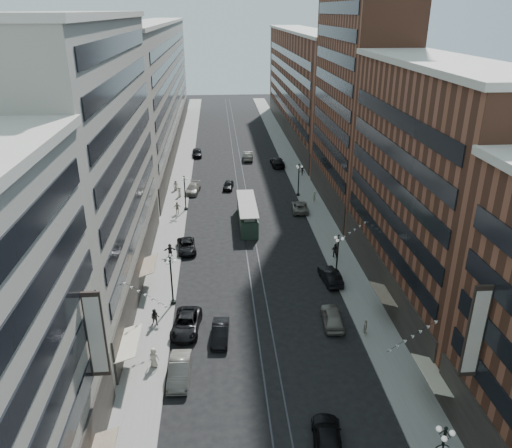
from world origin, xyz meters
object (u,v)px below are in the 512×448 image
object	(u,v)px
car_5	(220,333)
car_6	(327,438)
car_2	(186,324)
pedestrian_1	(154,357)
lamppost_se_mid	(299,179)
pedestrian_2	(155,317)
lamppost_se_far	(337,255)
pedestrian_8	(314,197)
pedestrian_7	(335,250)
pedestrian_6	(177,208)
car_11	(300,207)
lamppost_sw_mid	(185,192)
pedestrian_extra_1	(180,192)
car_13	(228,185)
pedestrian_4	(365,327)
car_8	(193,189)
car_12	(277,162)
car_4	(332,317)
car_1	(179,370)
pedestrian_9	(302,171)
pedestrian_extra_0	(176,185)
car_9	(197,153)
lamppost_sw_far	(171,279)
car_7	(186,246)
car_14	(248,155)
pedestrian_5	(170,250)
car_10	(330,276)

from	to	relation	value
car_5	car_6	xyz separation A→B (m)	(7.43, -13.19, 0.01)
car_2	pedestrian_1	world-z (taller)	pedestrian_1
lamppost_se_mid	pedestrian_2	distance (m)	41.05
lamppost_se_far	car_2	xyz separation A→B (m)	(-16.77, -8.76, -2.32)
pedestrian_8	pedestrian_7	bearing A→B (deg)	44.34
car_2	pedestrian_6	distance (m)	30.29
car_11	lamppost_sw_mid	bearing A→B (deg)	-1.84
car_5	pedestrian_extra_1	bearing A→B (deg)	102.95
pedestrian_2	car_13	distance (m)	41.46
pedestrian_4	car_8	xyz separation A→B (m)	(-17.93, 42.07, -0.19)
car_8	pedestrian_6	bearing A→B (deg)	-93.45
car_12	pedestrian_7	size ratio (longest dim) A/B	3.23
car_11	car_13	distance (m)	15.62
lamppost_se_far	pedestrian_8	size ratio (longest dim) A/B	3.11
pedestrian_1	car_13	world-z (taller)	pedestrian_1
pedestrian_1	car_12	world-z (taller)	pedestrian_1
car_5	car_11	size ratio (longest dim) A/B	0.86
car_4	pedestrian_2	distance (m)	17.46
car_1	pedestrian_9	xyz separation A→B (m)	(19.51, 54.48, 0.14)
car_11	pedestrian_6	distance (m)	18.78
lamppost_se_mid	pedestrian_2	world-z (taller)	lamppost_se_mid
lamppost_se_mid	car_6	xyz separation A→B (m)	(-6.07, -51.64, -2.35)
pedestrian_7	pedestrian_extra_1	xyz separation A→B (m)	(-20.78, 23.58, -0.09)
lamppost_se_far	car_11	world-z (taller)	lamppost_se_far
pedestrian_extra_0	pedestrian_extra_1	size ratio (longest dim) A/B	1.04
pedestrian_6	pedestrian_extra_0	bearing A→B (deg)	-89.08
lamppost_se_mid	pedestrian_4	size ratio (longest dim) A/B	3.54
car_2	pedestrian_6	bearing A→B (deg)	101.02
car_1	pedestrian_6	distance (m)	37.11
lamppost_se_mid	pedestrian_1	distance (m)	46.33
car_4	pedestrian_extra_0	world-z (taller)	pedestrian_extra_0
pedestrian_1	pedestrian_7	world-z (taller)	pedestrian_7
car_6	car_9	bearing A→B (deg)	-74.45
car_2	car_13	xyz separation A→B (m)	(5.24, 41.51, -0.08)
car_8	lamppost_sw_far	bearing A→B (deg)	-83.35
lamppost_se_far	car_6	world-z (taller)	lamppost_se_far
car_6	pedestrian_2	world-z (taller)	pedestrian_2
car_7	pedestrian_extra_1	bearing A→B (deg)	89.39
car_2	car_9	bearing A→B (deg)	96.47
pedestrian_7	car_11	bearing A→B (deg)	-53.09
car_4	car_13	distance (m)	42.55
car_9	pedestrian_8	bearing A→B (deg)	-58.80
lamppost_se_far	car_5	bearing A→B (deg)	-142.26
pedestrian_2	pedestrian_extra_0	distance (m)	40.39
pedestrian_extra_1	pedestrian_1	bearing A→B (deg)	-7.74
car_14	pedestrian_5	distance (m)	45.51
lamppost_sw_far	pedestrian_7	distance (m)	21.71
car_9	car_13	distance (m)	22.34
pedestrian_6	car_10	bearing A→B (deg)	126.29
pedestrian_4	pedestrian_9	distance (m)	49.79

